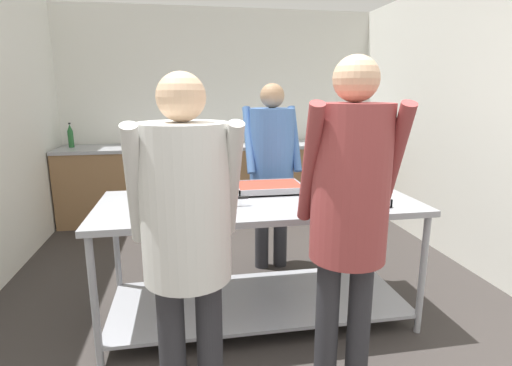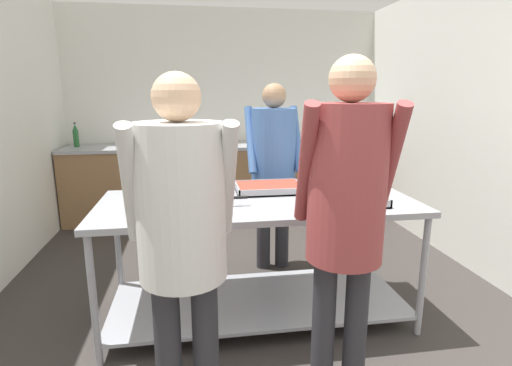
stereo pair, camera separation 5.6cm
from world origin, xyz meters
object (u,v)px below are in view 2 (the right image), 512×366
Objects in this scene: guest_serving_left at (182,222)px; plate_stack at (158,190)px; sauce_pan at (208,202)px; guest_serving_right at (346,202)px; water_bottle at (76,136)px; serving_tray_vegetables at (269,188)px; cook_behind_counter at (273,158)px; serving_tray_roast at (352,199)px.

plate_stack is at bearing 99.97° from guest_serving_left.
guest_serving_right is (0.62, -0.76, 0.18)m from sauce_pan.
water_bottle is (-1.15, 2.26, 0.17)m from plate_stack.
sauce_pan is 1.28× the size of water_bottle.
water_bottle is (-1.97, 2.31, 0.18)m from serving_tray_vegetables.
water_bottle reaches higher than plate_stack.
guest_serving_left reaches higher than cook_behind_counter.
water_bottle is at bearing 140.62° from cook_behind_counter.
guest_serving_right reaches higher than plate_stack.
serving_tray_vegetables is at bearing 61.28° from guest_serving_left.
sauce_pan is at bearing 129.25° from guest_serving_right.
water_bottle is (-2.12, 3.43, -0.02)m from guest_serving_right.
plate_stack is 0.62× the size of sauce_pan.
guest_serving_left reaches higher than serving_tray_vegetables.
plate_stack reaches higher than serving_tray_vegetables.
cook_behind_counter is at bearing 65.79° from guest_serving_left.
serving_tray_vegetables is at bearing -49.54° from water_bottle.
serving_tray_roast is 3.66m from water_bottle.
guest_serving_right is at bearing -58.24° from water_bottle.
cook_behind_counter is 5.63× the size of water_bottle.
cook_behind_counter is at bearing 109.13° from serving_tray_roast.
plate_stack reaches higher than serving_tray_roast.
guest_serving_left is (-0.14, -0.76, 0.12)m from sauce_pan.
serving_tray_roast is 1.04m from cook_behind_counter.
sauce_pan is 0.22× the size of guest_serving_right.
plate_stack is at bearing 176.83° from serving_tray_vegetables.
guest_serving_left is at bearing -80.03° from plate_stack.
serving_tray_vegetables is at bearing 140.15° from serving_tray_roast.
sauce_pan is 1.00m from guest_serving_right.
plate_stack is 0.48× the size of serving_tray_vegetables.
guest_serving_right is at bearing -50.75° from sauce_pan.
cook_behind_counter is at bearing -39.38° from water_bottle.
serving_tray_roast is at bearing -47.87° from water_bottle.
plate_stack is 0.14× the size of guest_serving_left.
serving_tray_roast is at bearing 32.89° from guest_serving_left.
water_bottle is at bearing 117.00° from plate_stack.
plate_stack is 0.53m from sauce_pan.
sauce_pan reaches higher than serving_tray_roast.
sauce_pan is 0.59m from serving_tray_vegetables.
guest_serving_right is at bearing -114.75° from serving_tray_roast.
cook_behind_counter is (0.15, 0.57, 0.13)m from serving_tray_vegetables.
plate_stack is 0.58× the size of serving_tray_roast.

